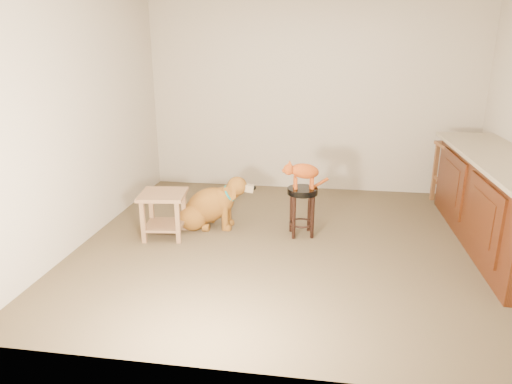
% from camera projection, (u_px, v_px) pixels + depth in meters
% --- Properties ---
extents(floor, '(4.50, 4.00, 0.01)m').
position_uv_depth(floor, '(301.00, 245.00, 4.72)').
color(floor, brown).
rests_on(floor, ground).
extents(room_shell, '(4.54, 4.04, 2.62)m').
position_uv_depth(room_shell, '(306.00, 78.00, 4.21)').
color(room_shell, '#BEB099').
rests_on(room_shell, ground).
extents(cabinet_run, '(0.70, 2.56, 0.94)m').
position_uv_depth(cabinet_run, '(497.00, 204.00, 4.59)').
color(cabinet_run, '#451E0C').
rests_on(cabinet_run, ground).
extents(padded_stool, '(0.32, 0.32, 0.53)m').
position_uv_depth(padded_stool, '(302.00, 202.00, 4.86)').
color(padded_stool, black).
rests_on(padded_stool, ground).
extents(wood_stool, '(0.48, 0.48, 0.79)m').
position_uv_depth(wood_stool, '(453.00, 173.00, 5.81)').
color(wood_stool, brown).
rests_on(wood_stool, ground).
extents(side_table, '(0.53, 0.53, 0.49)m').
position_uv_depth(side_table, '(164.00, 208.00, 4.84)').
color(side_table, brown).
rests_on(side_table, ground).
extents(golden_retriever, '(1.01, 0.50, 0.64)m').
position_uv_depth(golden_retriever, '(209.00, 207.00, 5.13)').
color(golden_retriever, brown).
rests_on(golden_retriever, ground).
extents(tabby_kitten, '(0.50, 0.27, 0.33)m').
position_uv_depth(tabby_kitten, '(302.00, 172.00, 4.76)').
color(tabby_kitten, '#90380E').
rests_on(tabby_kitten, padded_stool).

